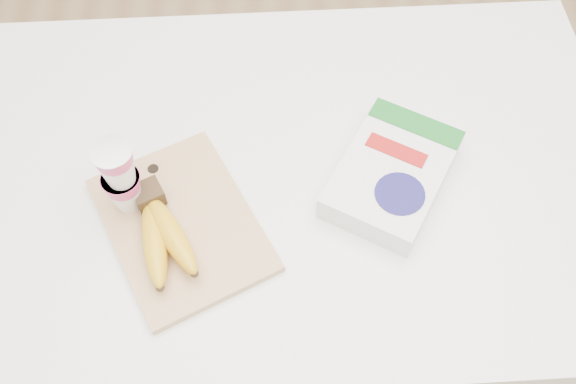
# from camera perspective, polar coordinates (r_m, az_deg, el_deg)

# --- Properties ---
(table) EXTENTS (1.23, 0.82, 0.93)m
(table) POSITION_cam_1_polar(r_m,az_deg,el_deg) (1.58, 0.39, -7.31)
(table) COLOR white
(table) RESTS_ON ground
(cutting_board) EXTENTS (0.35, 0.39, 0.02)m
(cutting_board) POSITION_cam_1_polar(r_m,az_deg,el_deg) (1.12, -9.46, -2.85)
(cutting_board) COLOR tan
(cutting_board) RESTS_ON table
(bananas) EXTENTS (0.13, 0.21, 0.06)m
(bananas) POSITION_cam_1_polar(r_m,az_deg,el_deg) (1.08, -11.20, -3.59)
(bananas) COLOR #382816
(bananas) RESTS_ON cutting_board
(yogurt_stack) EXTENTS (0.07, 0.07, 0.16)m
(yogurt_stack) POSITION_cam_1_polar(r_m,az_deg,el_deg) (1.08, -14.71, 1.37)
(yogurt_stack) COLOR white
(yogurt_stack) RESTS_ON cutting_board
(cereal_box) EXTENTS (0.28, 0.31, 0.06)m
(cereal_box) POSITION_cam_1_polar(r_m,az_deg,el_deg) (1.15, 9.23, 1.62)
(cereal_box) COLOR white
(cereal_box) RESTS_ON table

